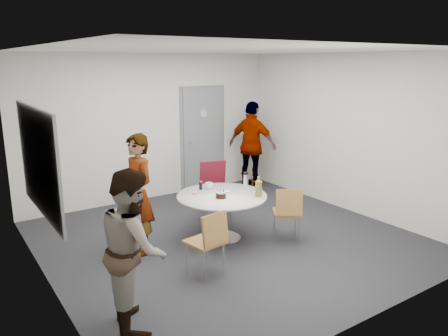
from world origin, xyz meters
TOP-DOWN VIEW (x-y plane):
  - floor at (0.00, 0.00)m, footprint 5.00×5.00m
  - ceiling at (0.00, 0.00)m, footprint 5.00×5.00m
  - wall_back at (0.00, 2.50)m, footprint 5.00×0.00m
  - wall_left at (-2.50, 0.00)m, footprint 0.00×5.00m
  - wall_right at (2.50, 0.00)m, footprint 0.00×5.00m
  - wall_front at (0.00, -2.50)m, footprint 5.00×0.00m
  - door at (1.10, 2.48)m, footprint 1.02×0.17m
  - whiteboard at (-2.46, 0.20)m, footprint 0.04×1.90m
  - table at (-0.04, 0.05)m, footprint 1.30×1.30m
  - chair_near_left at (-0.84, -0.82)m, footprint 0.46×0.49m
  - chair_near_right at (0.65, -0.57)m, footprint 0.55×0.56m
  - chair_far at (0.33, 0.86)m, footprint 0.57×0.61m
  - person_main at (-1.24, 0.32)m, footprint 0.43×0.63m
  - person_left at (-1.95, -1.21)m, footprint 0.77×0.89m
  - person_right at (1.95, 1.95)m, footprint 0.82×1.13m

SIDE VIEW (x-z plane):
  - floor at x=0.00m, z-range 0.00..0.00m
  - chair_near_right at x=0.65m, z-range 0.09..0.91m
  - chair_near_left at x=-0.84m, z-range 0.09..0.92m
  - table at x=-0.04m, z-range 0.10..1.07m
  - chair_far at x=0.33m, z-range 0.11..1.07m
  - person_left at x=-1.95m, z-range 0.00..1.58m
  - person_main at x=-1.24m, z-range 0.00..1.64m
  - person_right at x=1.95m, z-range 0.00..1.78m
  - door at x=1.10m, z-range -0.03..2.09m
  - wall_back at x=0.00m, z-range -1.15..3.85m
  - wall_left at x=-2.50m, z-range -1.15..3.85m
  - wall_right at x=2.50m, z-range -1.15..3.85m
  - wall_front at x=0.00m, z-range -1.15..3.85m
  - whiteboard at x=-2.46m, z-range 0.82..2.08m
  - ceiling at x=0.00m, z-range 2.70..2.70m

